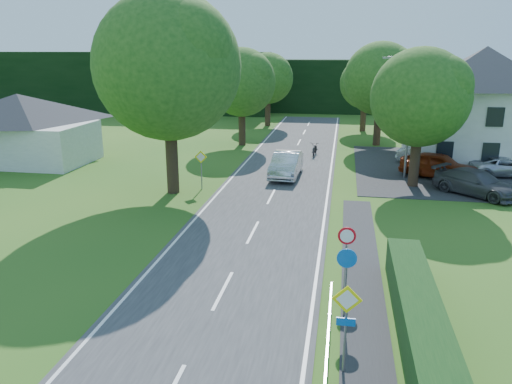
% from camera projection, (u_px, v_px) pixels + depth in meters
% --- Properties ---
extents(road, '(7.00, 80.00, 0.04)m').
position_uv_depth(road, '(260.00, 219.00, 25.53)').
color(road, '#323234').
rests_on(road, ground).
extents(parking_pad, '(14.00, 16.00, 0.04)m').
position_uv_depth(parking_pad, '(454.00, 170.00, 35.83)').
color(parking_pad, '#262629').
rests_on(parking_pad, ground).
extents(line_edge_left, '(0.12, 80.00, 0.01)m').
position_uv_depth(line_edge_left, '(199.00, 215.00, 26.06)').
color(line_edge_left, white).
rests_on(line_edge_left, road).
extents(line_edge_right, '(0.12, 80.00, 0.01)m').
position_uv_depth(line_edge_right, '(324.00, 222.00, 24.98)').
color(line_edge_right, white).
rests_on(line_edge_right, road).
extents(line_centre, '(0.12, 80.00, 0.01)m').
position_uv_depth(line_centre, '(260.00, 218.00, 25.52)').
color(line_centre, white).
rests_on(line_centre, road).
extents(tree_main, '(9.40, 9.40, 11.64)m').
position_uv_depth(tree_main, '(169.00, 95.00, 28.71)').
color(tree_main, '#1F4B16').
rests_on(tree_main, ground).
extents(tree_left_far, '(7.00, 7.00, 8.58)m').
position_uv_depth(tree_left_far, '(242.00, 97.00, 44.11)').
color(tree_left_far, '#1F4B16').
rests_on(tree_left_far, ground).
extents(tree_right_far, '(7.40, 7.40, 9.09)m').
position_uv_depth(tree_right_far, '(380.00, 94.00, 43.93)').
color(tree_right_far, '#1F4B16').
rests_on(tree_right_far, ground).
extents(tree_left_back, '(6.60, 6.60, 8.07)m').
position_uv_depth(tree_left_back, '(268.00, 90.00, 55.45)').
color(tree_left_back, '#1F4B16').
rests_on(tree_left_back, ground).
extents(tree_right_back, '(6.20, 6.20, 7.56)m').
position_uv_depth(tree_right_back, '(365.00, 95.00, 51.88)').
color(tree_right_back, '#1F4B16').
rests_on(tree_right_back, ground).
extents(tree_right_mid, '(7.00, 7.00, 8.58)m').
position_uv_depth(tree_right_mid, '(418.00, 119.00, 30.50)').
color(tree_right_mid, '#1F4B16').
rests_on(tree_right_mid, ground).
extents(treeline_left, '(44.00, 6.00, 8.00)m').
position_uv_depth(treeline_left, '(111.00, 82.00, 68.84)').
color(treeline_left, black).
rests_on(treeline_left, ground).
extents(treeline_right, '(30.00, 5.00, 7.00)m').
position_uv_depth(treeline_right, '(376.00, 87.00, 66.77)').
color(treeline_right, black).
rests_on(treeline_right, ground).
extents(bungalow_left, '(11.00, 6.50, 5.20)m').
position_uv_depth(bungalow_left, '(21.00, 127.00, 37.58)').
color(bungalow_left, beige).
rests_on(bungalow_left, ground).
extents(house_white, '(10.60, 8.40, 8.60)m').
position_uv_depth(house_white, '(481.00, 105.00, 37.12)').
color(house_white, silver).
rests_on(house_white, ground).
extents(streetlight, '(2.03, 0.18, 8.00)m').
position_uv_depth(streetlight, '(408.00, 112.00, 32.42)').
color(streetlight, slate).
rests_on(streetlight, ground).
extents(sign_priority_right, '(0.78, 0.09, 2.59)m').
position_uv_depth(sign_priority_right, '(346.00, 313.00, 12.94)').
color(sign_priority_right, slate).
rests_on(sign_priority_right, ground).
extents(sign_roundabout, '(0.64, 0.08, 2.37)m').
position_uv_depth(sign_roundabout, '(346.00, 269.00, 15.82)').
color(sign_roundabout, slate).
rests_on(sign_roundabout, ground).
extents(sign_speed_limit, '(0.64, 0.11, 2.37)m').
position_uv_depth(sign_speed_limit, '(347.00, 243.00, 17.68)').
color(sign_speed_limit, slate).
rests_on(sign_speed_limit, ground).
extents(sign_priority_left, '(0.78, 0.09, 2.44)m').
position_uv_depth(sign_priority_left, '(201.00, 162.00, 30.52)').
color(sign_priority_left, slate).
rests_on(sign_priority_left, ground).
extents(moving_car, '(1.92, 5.09, 1.66)m').
position_uv_depth(moving_car, '(286.00, 164.00, 33.73)').
color(moving_car, silver).
rests_on(moving_car, road).
extents(motorcycle, '(0.89, 2.18, 1.12)m').
position_uv_depth(motorcycle, '(315.00, 148.00, 40.57)').
color(motorcycle, black).
rests_on(motorcycle, road).
extents(parked_car_red, '(5.39, 3.90, 1.71)m').
position_uv_depth(parked_car_red, '(439.00, 165.00, 33.37)').
color(parked_car_red, maroon).
rests_on(parked_car_red, parking_pad).
extents(parked_car_silver_a, '(4.28, 2.67, 1.33)m').
position_uv_depth(parked_car_silver_a, '(425.00, 155.00, 37.39)').
color(parked_car_silver_a, '#A7A8AC').
rests_on(parked_car_silver_a, parking_pad).
extents(parked_car_grey, '(5.16, 4.93, 1.47)m').
position_uv_depth(parked_car_grey, '(476.00, 183.00, 29.49)').
color(parked_car_grey, '#47474B').
rests_on(parked_car_grey, parking_pad).
extents(parked_car_silver_b, '(4.77, 2.48, 1.28)m').
position_uv_depth(parked_car_silver_b, '(505.00, 167.00, 33.91)').
color(parked_car_silver_b, silver).
rests_on(parked_car_silver_b, parking_pad).
extents(parasol, '(2.79, 2.82, 2.12)m').
position_uv_depth(parasol, '(466.00, 153.00, 36.19)').
color(parasol, red).
rests_on(parasol, parking_pad).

